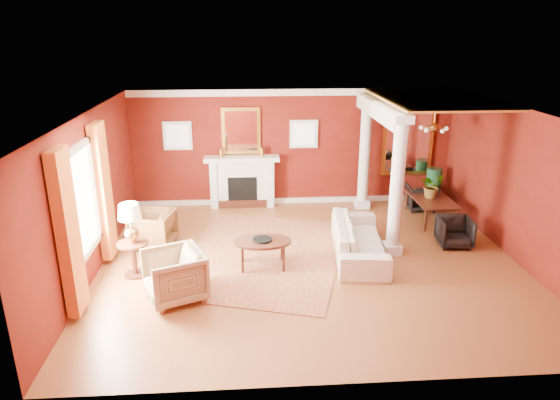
{
  "coord_description": "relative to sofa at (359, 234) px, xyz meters",
  "views": [
    {
      "loc": [
        -1.19,
        -8.68,
        4.34
      ],
      "look_at": [
        -0.56,
        0.4,
        1.15
      ],
      "focal_mm": 32.0,
      "sensor_mm": 36.0,
      "label": 1
    }
  ],
  "objects": [
    {
      "name": "column_front",
      "position": [
        0.7,
        0.07,
        0.96
      ],
      "size": [
        0.36,
        0.36,
        2.8
      ],
      "color": "silver",
      "rests_on": "ground"
    },
    {
      "name": "dining_table",
      "position": [
        2.14,
        1.82,
        -0.04
      ],
      "size": [
        0.55,
        1.54,
        0.86
      ],
      "primitive_type": "imported",
      "rotation": [
        0.0,
        0.0,
        1.57
      ],
      "color": "black",
      "rests_on": "ground"
    },
    {
      "name": "ground",
      "position": [
        -1.0,
        -0.23,
        -0.47
      ],
      "size": [
        8.0,
        8.0,
        0.0
      ],
      "primitive_type": "plane",
      "color": "brown",
      "rests_on": "ground"
    },
    {
      "name": "left_window",
      "position": [
        -4.89,
        -0.83,
        0.96
      ],
      "size": [
        0.21,
        2.55,
        2.6
      ],
      "color": "white",
      "rests_on": "room_shell"
    },
    {
      "name": "room_shell",
      "position": [
        -1.0,
        -0.23,
        1.55
      ],
      "size": [
        8.04,
        7.04,
        2.92
      ],
      "color": "#63150D",
      "rests_on": "ground"
    },
    {
      "name": "dining_chair_far",
      "position": [
        2.12,
        2.5,
        -0.12
      ],
      "size": [
        0.72,
        0.68,
        0.7
      ],
      "primitive_type": "imported",
      "rotation": [
        0.0,
        0.0,
        3.08
      ],
      "color": "black",
      "rests_on": "ground"
    },
    {
      "name": "chandelier",
      "position": [
        1.9,
        1.57,
        1.78
      ],
      "size": [
        0.6,
        0.62,
        0.75
      ],
      "color": "#AE7C36",
      "rests_on": "room_shell"
    },
    {
      "name": "base_trim",
      "position": [
        -1.0,
        3.23,
        -0.41
      ],
      "size": [
        8.0,
        0.08,
        0.12
      ],
      "primitive_type": "cube",
      "color": "silver",
      "rests_on": "ground"
    },
    {
      "name": "potted_plant",
      "position": [
        2.1,
        1.85,
        0.61
      ],
      "size": [
        0.71,
        0.74,
        0.45
      ],
      "primitive_type": "imported",
      "rotation": [
        0.0,
        0.0,
        0.43
      ],
      "color": "#26591E",
      "rests_on": "dining_table"
    },
    {
      "name": "green_urn",
      "position": [
        2.5,
        2.77,
        -0.08
      ],
      "size": [
        0.41,
        0.41,
        0.99
      ],
      "color": "#144024",
      "rests_on": "ground"
    },
    {
      "name": "crown_trim",
      "position": [
        -1.0,
        3.23,
        2.35
      ],
      "size": [
        8.0,
        0.08,
        0.16
      ],
      "primitive_type": "cube",
      "color": "silver",
      "rests_on": "room_shell"
    },
    {
      "name": "amber_ceiling",
      "position": [
        1.85,
        1.52,
        2.4
      ],
      "size": [
        2.3,
        3.4,
        0.04
      ],
      "primitive_type": "cube",
      "color": "gold",
      "rests_on": "room_shell"
    },
    {
      "name": "armchair_stripe",
      "position": [
        -3.42,
        -1.42,
        -0.0
      ],
      "size": [
        1.13,
        1.16,
        0.93
      ],
      "primitive_type": "imported",
      "rotation": [
        0.0,
        0.0,
        -1.18
      ],
      "color": "tan",
      "rests_on": "ground"
    },
    {
      "name": "side_table",
      "position": [
        -4.27,
        -0.53,
        0.45
      ],
      "size": [
        0.56,
        0.56,
        1.39
      ],
      "rotation": [
        0.0,
        0.0,
        -0.25
      ],
      "color": "black",
      "rests_on": "ground"
    },
    {
      "name": "column_back",
      "position": [
        0.7,
        2.77,
        0.96
      ],
      "size": [
        0.36,
        0.36,
        2.8
      ],
      "color": "silver",
      "rests_on": "ground"
    },
    {
      "name": "coffee_book",
      "position": [
        -1.99,
        -0.35,
        0.19
      ],
      "size": [
        0.17,
        0.05,
        0.23
      ],
      "primitive_type": "imported",
      "rotation": [
        0.0,
        0.0,
        0.19
      ],
      "color": "black",
      "rests_on": "coffee_table"
    },
    {
      "name": "rug",
      "position": [
        -1.9,
        0.15,
        -0.46
      ],
      "size": [
        4.05,
        4.74,
        0.02
      ],
      "primitive_type": "cube",
      "rotation": [
        0.0,
        0.0,
        -0.29
      ],
      "color": "maroon",
      "rests_on": "ground"
    },
    {
      "name": "dining_chair_near",
      "position": [
        2.08,
        0.32,
        -0.13
      ],
      "size": [
        0.71,
        0.67,
        0.68
      ],
      "primitive_type": "imported",
      "rotation": [
        0.0,
        0.0,
        -0.09
      ],
      "color": "black",
      "rests_on": "ground"
    },
    {
      "name": "armchair_leopard",
      "position": [
        -4.14,
        0.75,
        -0.05
      ],
      "size": [
        0.91,
        0.95,
        0.84
      ],
      "primitive_type": "imported",
      "rotation": [
        0.0,
        0.0,
        -1.78
      ],
      "color": "black",
      "rests_on": "ground"
    },
    {
      "name": "sofa",
      "position": [
        0.0,
        0.0,
        0.0
      ],
      "size": [
        0.95,
        2.45,
        0.94
      ],
      "primitive_type": "imported",
      "rotation": [
        0.0,
        0.0,
        1.46
      ],
      "color": "#F5E7CE",
      "rests_on": "ground"
    },
    {
      "name": "dining_mirror",
      "position": [
        1.9,
        3.22,
        1.08
      ],
      "size": [
        1.3,
        0.07,
        1.7
      ],
      "color": "gold",
      "rests_on": "room_shell"
    },
    {
      "name": "flank_window_left",
      "position": [
        -3.85,
        3.23,
        1.33
      ],
      "size": [
        0.7,
        0.07,
        0.7
      ],
      "color": "silver",
      "rests_on": "room_shell"
    },
    {
      "name": "coffee_table",
      "position": [
        -1.92,
        -0.37,
        0.03
      ],
      "size": [
        1.09,
        1.09,
        0.55
      ],
      "rotation": [
        0.0,
        0.0,
        -0.12
      ],
      "color": "black",
      "rests_on": "ground"
    },
    {
      "name": "overmantel_mirror",
      "position": [
        -2.3,
        3.22,
        1.43
      ],
      "size": [
        0.95,
        0.07,
        1.15
      ],
      "color": "gold",
      "rests_on": "fireplace"
    },
    {
      "name": "fireplace",
      "position": [
        -2.3,
        3.09,
        0.18
      ],
      "size": [
        1.85,
        0.42,
        1.29
      ],
      "color": "silver",
      "rests_on": "ground"
    },
    {
      "name": "header_beam",
      "position": [
        0.7,
        1.67,
        2.15
      ],
      "size": [
        0.3,
        3.2,
        0.32
      ],
      "primitive_type": "cube",
      "color": "silver",
      "rests_on": "column_front"
    },
    {
      "name": "flank_window_right",
      "position": [
        -0.75,
        3.23,
        1.33
      ],
      "size": [
        0.7,
        0.07,
        0.7
      ],
      "color": "silver",
      "rests_on": "room_shell"
    }
  ]
}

